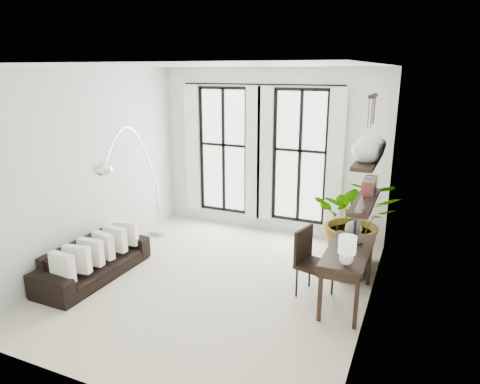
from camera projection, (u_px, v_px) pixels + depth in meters
The scene contains 16 objects.
floor at pixel (214, 282), 6.57m from camera, with size 5.00×5.00×0.00m, color beige.
ceiling at pixel (210, 65), 5.68m from camera, with size 5.00×5.00×0.00m, color white.
wall_left at pixel (90, 168), 6.99m from camera, with size 5.00×5.00×0.00m, color #B1C5B6.
wall_right at pixel (375, 200), 5.26m from camera, with size 5.00×5.00×0.00m, color white.
wall_back at pixel (271, 152), 8.33m from camera, with size 4.50×4.50×0.00m, color white.
windows at pixel (260, 154), 8.35m from camera, with size 3.26×0.13×2.65m.
wall_shelves at pixel (367, 184), 5.51m from camera, with size 0.25×1.30×0.60m.
sofa at pixel (93, 260), 6.66m from camera, with size 1.93×0.75×0.56m, color black.
throw_pillows at pixel (97, 248), 6.56m from camera, with size 0.40×1.52×0.40m.
plant at pixel (356, 219), 7.11m from camera, with size 1.35×1.17×1.50m, color #2D7228.
desk at pixel (348, 255), 5.77m from camera, with size 0.57×1.34×1.18m.
desk_chair at pixel (310, 258), 6.08m from camera, with size 0.57×0.57×0.99m.
arc_lamp at pixel (132, 155), 7.08m from camera, with size 0.72×2.22×2.28m.
buddha at pixel (351, 253), 6.69m from camera, with size 0.51×0.51×0.91m.
vase_a at pixel (367, 146), 5.11m from camera, with size 0.37×0.37×0.38m, color white.
vase_b at pixel (372, 141), 5.46m from camera, with size 0.37×0.37×0.38m, color white.
Camera 1 is at (2.73, -5.28, 3.14)m, focal length 32.00 mm.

